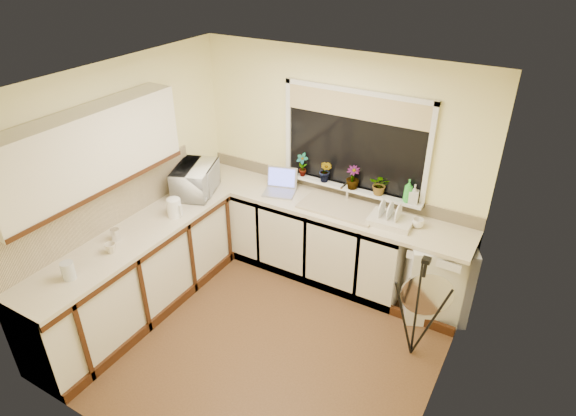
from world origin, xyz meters
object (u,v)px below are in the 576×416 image
(steel_jar, at_px, (115,234))
(plant_a, at_px, (302,165))
(plant_d, at_px, (380,184))
(microwave, at_px, (196,180))
(kettle, at_px, (174,208))
(plant_c, at_px, (353,178))
(washing_machine, at_px, (436,275))
(laptop, at_px, (281,186))
(soap_bottle_clear, at_px, (414,194))
(tripod, at_px, (418,308))
(soap_bottle_green, at_px, (408,191))
(cup_left, at_px, (111,248))
(plant_b, at_px, (326,171))
(cup_back, at_px, (418,223))
(glass_jug, at_px, (68,271))
(dish_rack, at_px, (391,220))

(steel_jar, xyz_separation_m, plant_a, (1.00, 1.81, 0.23))
(plant_d, bearing_deg, microwave, -159.24)
(kettle, height_order, plant_c, plant_c)
(washing_machine, bearing_deg, laptop, 155.99)
(laptop, relative_size, soap_bottle_clear, 2.06)
(tripod, bearing_deg, washing_machine, 103.82)
(plant_c, bearing_deg, tripod, -40.36)
(soap_bottle_green, bearing_deg, cup_left, -136.32)
(microwave, relative_size, plant_a, 2.17)
(soap_bottle_clear, bearing_deg, kettle, -149.82)
(laptop, bearing_deg, microwave, -164.35)
(soap_bottle_green, bearing_deg, plant_a, -179.71)
(microwave, bearing_deg, plant_a, -75.19)
(plant_b, distance_m, soap_bottle_clear, 0.97)
(steel_jar, relative_size, cup_back, 0.98)
(laptop, distance_m, glass_jug, 2.35)
(tripod, distance_m, soap_bottle_green, 1.20)
(glass_jug, relative_size, steel_jar, 1.38)
(plant_c, bearing_deg, microwave, -156.18)
(tripod, height_order, steel_jar, tripod)
(laptop, xyz_separation_m, soap_bottle_green, (1.37, 0.19, 0.21))
(washing_machine, bearing_deg, soap_bottle_green, 131.70)
(washing_machine, xyz_separation_m, microwave, (-2.61, -0.49, 0.63))
(steel_jar, bearing_deg, glass_jug, -79.44)
(plant_b, xyz_separation_m, plant_d, (0.61, 0.02, -0.01))
(plant_b, bearing_deg, glass_jug, -116.01)
(plant_c, height_order, soap_bottle_green, plant_c)
(plant_d, bearing_deg, plant_b, -177.72)
(kettle, relative_size, plant_b, 0.74)
(steel_jar, bearing_deg, tripod, 18.75)
(washing_machine, distance_m, soap_bottle_green, 0.89)
(tripod, xyz_separation_m, microwave, (-2.62, 0.22, 0.52))
(dish_rack, bearing_deg, cup_back, 11.26)
(tripod, xyz_separation_m, plant_a, (-1.67, 0.91, 0.64))
(plant_d, relative_size, cup_left, 2.26)
(tripod, height_order, plant_b, plant_b)
(plant_b, bearing_deg, plant_a, 178.35)
(kettle, height_order, plant_d, plant_d)
(glass_jug, xyz_separation_m, plant_c, (1.49, 2.43, 0.20))
(dish_rack, height_order, soap_bottle_clear, soap_bottle_clear)
(glass_jug, relative_size, microwave, 0.27)
(plant_a, relative_size, soap_bottle_clear, 1.33)
(laptop, distance_m, plant_c, 0.82)
(cup_back, bearing_deg, glass_jug, -135.31)
(microwave, distance_m, plant_a, 1.18)
(plant_d, xyz_separation_m, soap_bottle_clear, (0.36, -0.01, -0.01))
(microwave, bearing_deg, soap_bottle_clear, -93.51)
(steel_jar, distance_m, plant_b, 2.23)
(plant_b, bearing_deg, soap_bottle_green, 0.91)
(soap_bottle_green, height_order, soap_bottle_clear, soap_bottle_green)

